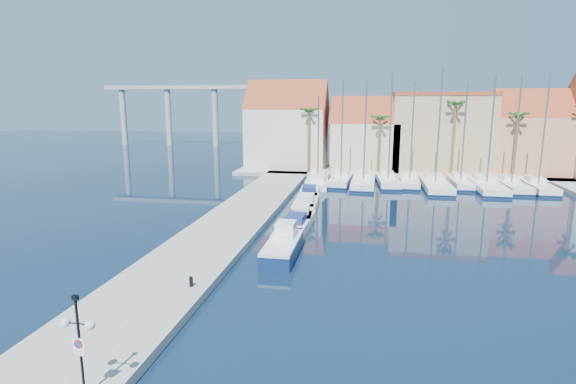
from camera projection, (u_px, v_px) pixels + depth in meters
name	position (u px, v px, depth m)	size (l,w,h in m)	color
ground	(316.00, 302.00, 24.38)	(260.00, 260.00, 0.00)	black
quay_west	(231.00, 224.00, 38.91)	(6.00, 77.00, 0.50)	gray
shore_north	(417.00, 171.00, 68.92)	(54.00, 16.00, 0.50)	gray
lamp_post	(78.00, 331.00, 15.29)	(1.30, 0.36, 3.82)	black
bollard	(191.00, 282.00, 25.12)	(0.22, 0.22, 0.56)	black
fishing_boat	(283.00, 246.00, 31.61)	(2.07, 6.18, 2.16)	#0D244F
motorboat_west_0	(284.00, 242.00, 33.12)	(2.04, 5.86, 1.40)	white
motorboat_west_1	(297.00, 223.00, 38.20)	(2.36, 6.77, 1.40)	white
motorboat_west_2	(302.00, 214.00, 41.36)	(2.28, 6.05, 1.40)	white
motorboat_west_3	(306.00, 202.00, 46.25)	(2.56, 7.14, 1.40)	white
motorboat_west_4	(309.00, 193.00, 51.03)	(2.52, 6.52, 1.40)	white
motorboat_west_5	(319.00, 183.00, 57.12)	(2.63, 7.07, 1.40)	white
sailboat_0	(318.00, 179.00, 59.67)	(2.59, 9.42, 11.36)	white
sailboat_1	(341.00, 179.00, 59.51)	(3.18, 9.78, 13.43)	white
sailboat_2	(364.00, 181.00, 58.04)	(3.16, 10.90, 13.20)	white
sailboat_3	(387.00, 180.00, 58.51)	(3.13, 9.61, 14.31)	white
sailboat_4	(409.00, 180.00, 58.22)	(2.80, 8.96, 13.17)	white
sailboat_5	(434.00, 183.00, 56.26)	(3.19, 11.82, 14.84)	white
sailboat_6	(460.00, 182.00, 57.42)	(2.26, 8.40, 12.86)	white
sailboat_7	(485.00, 185.00, 55.60)	(3.28, 11.95, 13.74)	white
sailboat_8	(510.00, 184.00, 55.62)	(2.88, 9.81, 13.73)	white
sailboat_9	(536.00, 185.00, 54.84)	(2.65, 9.50, 14.05)	white
building_0	(288.00, 129.00, 70.16)	(12.30, 9.00, 13.50)	beige
building_1	(365.00, 137.00, 68.34)	(10.30, 8.00, 11.00)	#C8B38D
building_2	(440.00, 132.00, 67.21)	(14.20, 10.20, 11.50)	tan
building_3	(528.00, 136.00, 64.26)	(10.30, 8.00, 12.00)	tan
palm_0	(309.00, 113.00, 64.14)	(2.60, 2.60, 10.15)	brown
palm_1	(380.00, 120.00, 62.61)	(2.60, 2.60, 9.15)	brown
palm_2	(456.00, 106.00, 60.51)	(2.60, 2.60, 11.15)	brown
palm_3	(518.00, 117.00, 59.41)	(2.60, 2.60, 9.65)	brown
viaduct	(195.00, 103.00, 108.21)	(48.00, 2.20, 14.45)	#9E9E99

